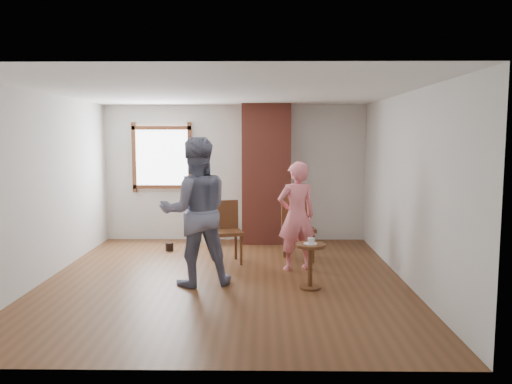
# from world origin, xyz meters

# --- Properties ---
(ground) EXTENTS (5.50, 5.50, 0.00)m
(ground) POSITION_xyz_m (0.00, 0.00, 0.00)
(ground) COLOR brown
(ground) RESTS_ON ground
(room_shell) EXTENTS (5.04, 5.52, 2.62)m
(room_shell) POSITION_xyz_m (-0.06, 0.61, 1.81)
(room_shell) COLOR silver
(room_shell) RESTS_ON ground
(brick_chimney) EXTENTS (0.90, 0.50, 2.60)m
(brick_chimney) POSITION_xyz_m (0.60, 2.50, 1.30)
(brick_chimney) COLOR #A4493A
(brick_chimney) RESTS_ON ground
(stoneware_crock) EXTENTS (0.44, 0.44, 0.43)m
(stoneware_crock) POSITION_xyz_m (-0.44, 2.40, 0.21)
(stoneware_crock) COLOR #CDB394
(stoneware_crock) RESTS_ON ground
(dark_pot) EXTENTS (0.19, 0.19, 0.14)m
(dark_pot) POSITION_xyz_m (-1.11, 1.76, 0.07)
(dark_pot) COLOR black
(dark_pot) RESTS_ON ground
(dining_chair_left) EXTENTS (0.57, 0.57, 0.98)m
(dining_chair_left) POSITION_xyz_m (-0.05, 1.01, 0.55)
(dining_chair_left) COLOR brown
(dining_chair_left) RESTS_ON ground
(dining_chair_right) EXTENTS (0.55, 0.55, 1.03)m
(dining_chair_right) POSITION_xyz_m (1.10, 1.18, 0.58)
(dining_chair_right) COLOR brown
(dining_chair_right) RESTS_ON ground
(side_table) EXTENTS (0.40, 0.40, 0.60)m
(side_table) POSITION_xyz_m (1.16, -0.41, 0.40)
(side_table) COLOR brown
(side_table) RESTS_ON ground
(cake_plate) EXTENTS (0.18, 0.18, 0.01)m
(cake_plate) POSITION_xyz_m (1.16, -0.41, 0.60)
(cake_plate) COLOR white
(cake_plate) RESTS_ON side_table
(cake_slice) EXTENTS (0.08, 0.07, 0.06)m
(cake_slice) POSITION_xyz_m (1.17, -0.41, 0.64)
(cake_slice) COLOR white
(cake_slice) RESTS_ON cake_plate
(man) EXTENTS (1.13, 0.97, 1.99)m
(man) POSITION_xyz_m (-0.37, -0.23, 1.00)
(man) COLOR #15173A
(man) RESTS_ON ground
(person_pink) EXTENTS (0.69, 0.55, 1.63)m
(person_pink) POSITION_xyz_m (1.04, 0.54, 0.82)
(person_pink) COLOR pink
(person_pink) RESTS_ON ground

